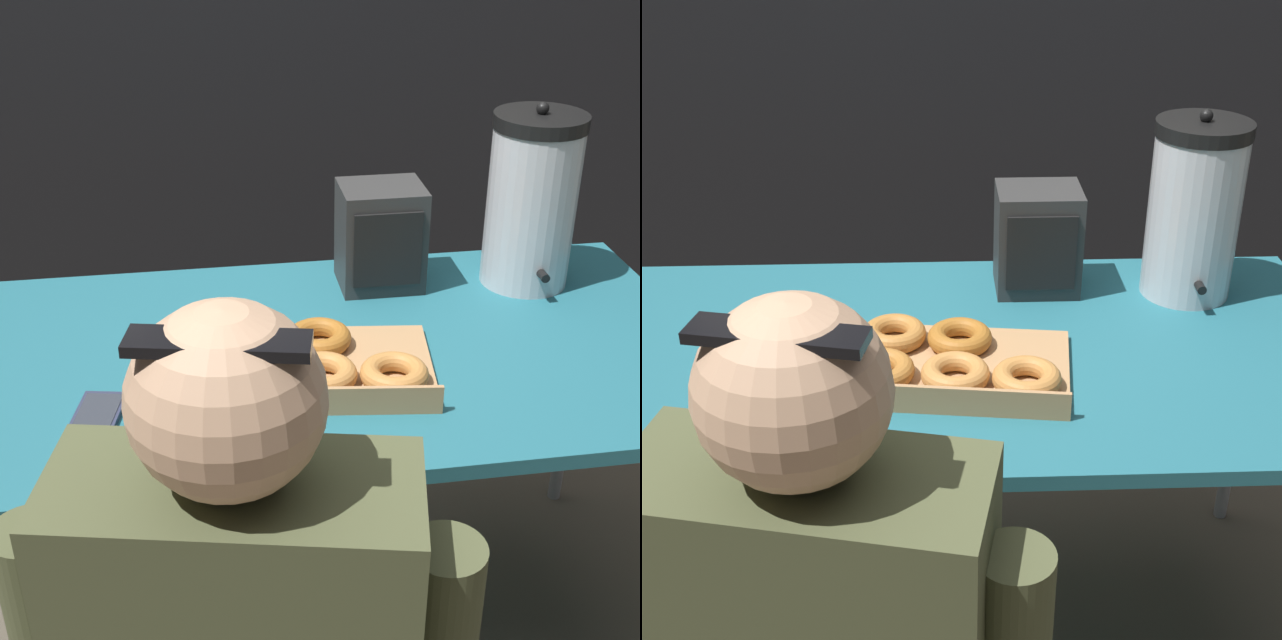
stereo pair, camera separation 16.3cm
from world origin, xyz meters
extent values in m
plane|color=brown|center=(0.00, 0.00, 0.00)|extent=(12.00, 12.00, 0.00)
cube|color=#236675|center=(0.00, 0.00, 0.71)|extent=(1.46, 0.77, 0.03)
cylinder|color=#ADADB2|center=(-0.68, 0.34, 0.35)|extent=(0.03, 0.03, 0.69)
cylinder|color=#ADADB2|center=(0.68, 0.34, 0.35)|extent=(0.03, 0.03, 0.69)
cube|color=tan|center=(-0.02, -0.08, 0.73)|extent=(0.43, 0.32, 0.02)
cube|color=tan|center=(-0.03, -0.21, 0.75)|extent=(0.40, 0.06, 0.04)
torus|color=#B3702E|center=(-0.15, -0.13, 0.75)|extent=(0.15, 0.15, 0.04)
torus|color=#C58240|center=(-0.02, -0.14, 0.75)|extent=(0.15, 0.15, 0.04)
torus|color=#C3803E|center=(0.10, -0.16, 0.75)|extent=(0.12, 0.12, 0.04)
torus|color=#BA7735|center=(-0.13, 0.00, 0.75)|extent=(0.17, 0.17, 0.04)
torus|color=#A86624|center=(-0.01, -0.02, 0.75)|extent=(0.13, 0.13, 0.04)
cylinder|color=silver|center=(0.47, 0.22, 0.89)|extent=(0.18, 0.18, 0.33)
cylinder|color=black|center=(0.47, 0.22, 1.07)|extent=(0.19, 0.19, 0.03)
sphere|color=black|center=(0.47, 0.22, 1.09)|extent=(0.03, 0.03, 0.03)
cylinder|color=black|center=(0.47, 0.12, 0.78)|extent=(0.02, 0.05, 0.02)
cube|color=#2D334C|center=(-0.40, -0.17, 0.72)|extent=(0.10, 0.15, 0.01)
cube|color=#2D333D|center=(-0.40, -0.17, 0.73)|extent=(0.09, 0.13, 0.00)
cube|color=#333333|center=(0.16, 0.25, 0.83)|extent=(0.17, 0.14, 0.22)
cube|color=black|center=(0.16, 0.18, 0.83)|extent=(0.14, 0.01, 0.16)
sphere|color=tan|center=(-0.20, -0.67, 1.06)|extent=(0.21, 0.21, 0.21)
cube|color=black|center=(-0.21, -0.69, 1.15)|extent=(0.18, 0.08, 0.01)
cylinder|color=#4C5133|center=(-0.43, -0.62, 0.67)|extent=(0.09, 0.09, 0.43)
camera|label=1|loc=(-0.22, -1.42, 1.56)|focal=50.00mm
camera|label=2|loc=(-0.06, -1.43, 1.56)|focal=50.00mm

